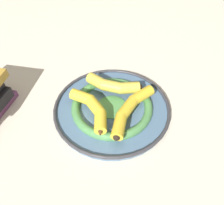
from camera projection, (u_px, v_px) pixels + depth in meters
The scene contains 5 objects.
ground_plane at pixel (97, 110), 0.64m from camera, with size 2.80×2.80×0.00m, color beige.
decorative_bowl at pixel (112, 107), 0.63m from camera, with size 0.33×0.33×0.03m.
banana_a at pixel (131, 108), 0.58m from camera, with size 0.06×0.22×0.03m.
banana_b at pixel (93, 108), 0.58m from camera, with size 0.16×0.11×0.03m.
banana_c at pixel (111, 85), 0.64m from camera, with size 0.18×0.07×0.03m.
Camera 1 is at (-0.24, 0.35, 0.49)m, focal length 35.00 mm.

